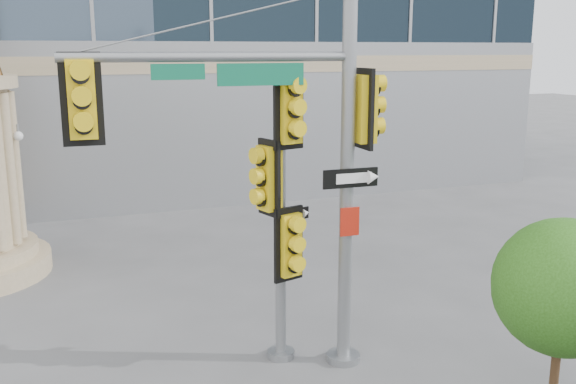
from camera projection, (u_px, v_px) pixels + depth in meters
name	position (u px, v px, depth m)	size (l,w,h in m)	color
main_signal_pole	(282.00, 144.00, 10.78)	(5.23, 0.63, 6.73)	slate
secondary_signal_pole	(282.00, 194.00, 11.39)	(1.02, 0.73, 5.48)	slate
street_tree	(564.00, 292.00, 9.57)	(2.13, 2.08, 3.31)	tan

